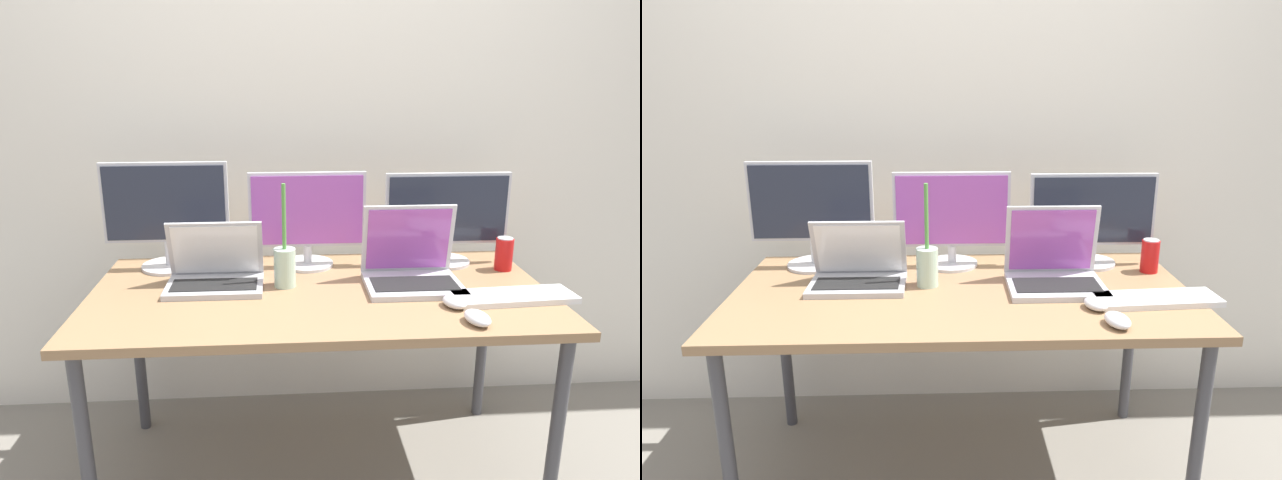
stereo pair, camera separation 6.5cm
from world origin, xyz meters
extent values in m
plane|color=gray|center=(0.00, 0.00, 0.00)|extent=(16.00, 16.00, 0.00)
cube|color=silver|center=(0.00, 0.59, 1.30)|extent=(7.00, 0.08, 2.60)
cylinder|color=#424247|center=(-0.73, -0.34, 0.35)|extent=(0.04, 0.04, 0.71)
cylinder|color=#424247|center=(0.73, -0.34, 0.35)|extent=(0.04, 0.04, 0.71)
cylinder|color=#424247|center=(-0.73, 0.34, 0.35)|extent=(0.04, 0.04, 0.71)
cylinder|color=#424247|center=(0.73, 0.34, 0.35)|extent=(0.04, 0.04, 0.71)
cube|color=#93704C|center=(0.00, 0.00, 0.72)|extent=(1.57, 0.80, 0.03)
cylinder|color=silver|center=(-0.56, 0.28, 0.75)|extent=(0.22, 0.22, 0.01)
cylinder|color=silver|center=(-0.56, 0.28, 0.80)|extent=(0.03, 0.03, 0.09)
cube|color=silver|center=(-0.56, 0.28, 1.00)|extent=(0.47, 0.02, 0.30)
cube|color=#232838|center=(-0.56, 0.27, 1.00)|extent=(0.44, 0.01, 0.28)
cylinder|color=silver|center=(-0.03, 0.27, 0.75)|extent=(0.20, 0.20, 0.01)
cylinder|color=silver|center=(-0.03, 0.27, 0.79)|extent=(0.03, 0.03, 0.07)
cube|color=silver|center=(-0.03, 0.27, 0.96)|extent=(0.44, 0.02, 0.29)
cube|color=#A54CB2|center=(-0.03, 0.25, 0.96)|extent=(0.42, 0.01, 0.26)
cylinder|color=silver|center=(0.51, 0.26, 0.75)|extent=(0.20, 0.20, 0.01)
cylinder|color=silver|center=(0.51, 0.26, 0.79)|extent=(0.03, 0.03, 0.07)
cube|color=silver|center=(0.51, 0.26, 0.96)|extent=(0.48, 0.02, 0.28)
cube|color=#232838|center=(0.51, 0.25, 0.96)|extent=(0.46, 0.01, 0.25)
cube|color=#B7B7BC|center=(-0.36, 0.04, 0.75)|extent=(0.33, 0.22, 0.02)
cube|color=black|center=(-0.36, 0.02, 0.76)|extent=(0.29, 0.12, 0.00)
cube|color=#B7B7BC|center=(-0.36, 0.11, 0.86)|extent=(0.33, 0.08, 0.21)
cube|color=white|center=(-0.36, 0.10, 0.86)|extent=(0.30, 0.07, 0.19)
cube|color=silver|center=(0.33, 0.00, 0.75)|extent=(0.33, 0.26, 0.02)
cube|color=black|center=(0.33, -0.02, 0.76)|extent=(0.29, 0.14, 0.00)
cube|color=silver|center=(0.33, 0.11, 0.89)|extent=(0.33, 0.06, 0.26)
cube|color=#A54CB2|center=(0.33, 0.10, 0.89)|extent=(0.30, 0.04, 0.23)
cube|color=white|center=(0.63, -0.13, 0.75)|extent=(0.41, 0.16, 0.02)
ellipsoid|color=silver|center=(0.42, -0.18, 0.76)|extent=(0.09, 0.11, 0.04)
ellipsoid|color=silver|center=(0.45, -0.31, 0.76)|extent=(0.09, 0.12, 0.04)
cylinder|color=red|center=(0.71, 0.16, 0.80)|extent=(0.07, 0.07, 0.12)
cylinder|color=silver|center=(0.71, 0.16, 0.86)|extent=(0.06, 0.06, 0.00)
cylinder|color=#B2D1B7|center=(-0.12, 0.05, 0.81)|extent=(0.08, 0.08, 0.14)
cylinder|color=#519342|center=(-0.12, 0.05, 0.99)|extent=(0.01, 0.01, 0.23)
camera|label=1|loc=(-0.13, -1.84, 1.46)|focal=32.00mm
camera|label=2|loc=(-0.07, -1.84, 1.46)|focal=32.00mm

